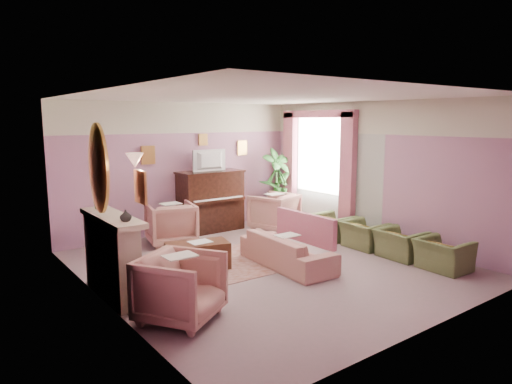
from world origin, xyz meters
TOP-DOWN VIEW (x-y plane):
  - floor at (0.00, 0.00)m, footprint 5.50×6.00m
  - ceiling at (0.00, 0.00)m, footprint 5.50×6.00m
  - wall_back at (0.00, 3.00)m, footprint 5.50×0.02m
  - wall_front at (0.00, -3.00)m, footprint 5.50×0.02m
  - wall_left at (-2.75, 0.00)m, footprint 0.02×6.00m
  - wall_right at (2.75, 0.00)m, footprint 0.02×6.00m
  - picture_rail_band at (0.00, 2.99)m, footprint 5.50×0.01m
  - stripe_panel at (2.73, 1.30)m, footprint 0.01×3.00m
  - fireplace_surround at (-2.59, 0.20)m, footprint 0.30×1.40m
  - fireplace_inset at (-2.49, 0.20)m, footprint 0.18×0.72m
  - fire_ember at (-2.45, 0.20)m, footprint 0.06×0.54m
  - mantel_shelf at (-2.56, 0.20)m, footprint 0.40×1.55m
  - hearth at (-2.39, 0.20)m, footprint 0.55×1.50m
  - mirror_frame at (-2.70, 0.20)m, footprint 0.04×0.72m
  - mirror_glass at (-2.67, 0.20)m, footprint 0.01×0.60m
  - sconce_shade at (-2.62, -0.85)m, footprint 0.20×0.20m
  - piano at (0.50, 2.68)m, footprint 1.40×0.60m
  - piano_keyshelf at (0.50, 2.33)m, footprint 1.30×0.12m
  - piano_keys at (0.50, 2.33)m, footprint 1.20×0.08m
  - piano_top at (0.50, 2.68)m, footprint 1.45×0.65m
  - television at (0.50, 2.63)m, footprint 0.80×0.12m
  - print_back_left at (-0.80, 2.96)m, footprint 0.30×0.03m
  - print_back_right at (1.55, 2.96)m, footprint 0.26×0.03m
  - print_back_mid at (0.50, 2.96)m, footprint 0.22×0.03m
  - print_left_wall at (-2.71, -1.20)m, footprint 0.03×0.28m
  - window_blind at (2.70, 1.55)m, footprint 0.03×1.40m
  - curtain_left at (2.62, 0.63)m, footprint 0.16×0.34m
  - curtain_right at (2.62, 2.47)m, footprint 0.16×0.34m
  - pelmet at (2.62, 1.55)m, footprint 0.16×2.20m
  - mantel_plant at (-2.55, 0.75)m, footprint 0.16×0.16m
  - mantel_vase at (-2.55, -0.30)m, footprint 0.16×0.16m
  - area_rug at (-0.85, 0.50)m, footprint 2.56×1.88m
  - coffee_table at (-1.06, 0.53)m, footprint 1.09×0.73m
  - table_paper at (-1.01, 0.53)m, footprint 0.35×0.28m
  - sofa at (0.23, -0.22)m, footprint 0.62×1.85m
  - sofa_throw at (0.63, -0.22)m, footprint 0.09×1.40m
  - floral_armchair_left at (-0.71, 2.18)m, footprint 0.88×0.88m
  - floral_armchair_right at (1.63, 1.86)m, footprint 0.88×0.88m
  - floral_armchair_front at (-2.18, -1.04)m, footprint 0.88×0.88m
  - olive_chair_a at (2.13, -1.91)m, footprint 0.55×0.79m
  - olive_chair_b at (2.13, -1.09)m, footprint 0.55×0.79m
  - olive_chair_c at (2.13, -0.27)m, footprint 0.55×0.79m
  - olive_chair_d at (2.13, 0.55)m, footprint 0.55×0.79m
  - side_table at (2.25, 2.48)m, footprint 0.52×0.52m
  - side_plant_big at (2.25, 2.48)m, footprint 0.30×0.30m
  - side_plant_small at (2.37, 2.38)m, footprint 0.16×0.16m
  - palm_pot at (2.18, 2.44)m, footprint 0.34×0.34m
  - palm_plant at (2.18, 2.44)m, footprint 0.76×0.76m

SIDE VIEW (x-z plane):
  - floor at x=0.00m, z-range -0.01..0.01m
  - area_rug at x=-0.85m, z-range 0.00..0.01m
  - hearth at x=-2.39m, z-range 0.00..0.02m
  - palm_pot at x=2.18m, z-range 0.00..0.34m
  - fire_ember at x=-2.45m, z-range 0.17..0.27m
  - coffee_table at x=-1.06m, z-range 0.00..0.45m
  - olive_chair_a at x=2.13m, z-range 0.00..0.68m
  - olive_chair_b at x=2.13m, z-range 0.00..0.68m
  - olive_chair_c at x=2.13m, z-range 0.00..0.68m
  - olive_chair_d at x=2.13m, z-range 0.00..0.68m
  - side_table at x=2.25m, z-range 0.00..0.70m
  - sofa at x=0.23m, z-range 0.00..0.75m
  - fireplace_inset at x=-2.49m, z-range 0.06..0.74m
  - table_paper at x=-1.01m, z-range 0.45..0.46m
  - floral_armchair_left at x=-0.71m, z-range 0.00..0.92m
  - floral_armchair_right at x=1.63m, z-range 0.00..0.92m
  - floral_armchair_front at x=-2.18m, z-range 0.00..0.92m
  - fireplace_surround at x=-2.59m, z-range 0.00..1.10m
  - sofa_throw at x=0.63m, z-range 0.34..0.86m
  - piano at x=0.50m, z-range 0.00..1.30m
  - piano_keyshelf at x=0.50m, z-range 0.69..0.75m
  - piano_keys at x=0.50m, z-range 0.75..0.77m
  - side_plant_small at x=2.37m, z-range 0.70..0.98m
  - side_plant_big at x=2.25m, z-range 0.70..1.04m
  - palm_plant at x=2.18m, z-range 0.34..1.78m
  - stripe_panel at x=2.73m, z-range 0.00..2.15m
  - mantel_shelf at x=-2.56m, z-range 1.09..1.16m
  - mantel_vase at x=-2.55m, z-range 1.15..1.31m
  - mantel_plant at x=-2.55m, z-range 1.15..1.43m
  - curtain_left at x=2.62m, z-range 0.00..2.60m
  - curtain_right at x=2.62m, z-range 0.00..2.60m
  - piano_top at x=0.50m, z-range 1.29..1.33m
  - wall_back at x=0.00m, z-range 0.00..2.80m
  - wall_front at x=0.00m, z-range 0.00..2.80m
  - wall_left at x=-2.75m, z-range 0.00..2.80m
  - wall_right at x=2.75m, z-range 0.00..2.80m
  - television at x=0.50m, z-range 1.36..1.84m
  - window_blind at x=2.70m, z-range 0.80..2.60m
  - print_back_left at x=-0.80m, z-range 1.53..1.91m
  - print_left_wall at x=-2.71m, z-range 1.54..1.90m
  - print_back_right at x=1.55m, z-range 1.61..1.95m
  - mirror_frame at x=-2.70m, z-range 1.20..2.40m
  - mirror_glass at x=-2.67m, z-range 1.27..2.33m
  - sconce_shade at x=-2.62m, z-range 1.90..2.06m
  - print_back_mid at x=0.50m, z-range 1.87..2.13m
  - picture_rail_band at x=0.00m, z-range 2.15..2.80m
  - pelmet at x=2.62m, z-range 2.48..2.64m
  - ceiling at x=0.00m, z-range 2.79..2.80m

